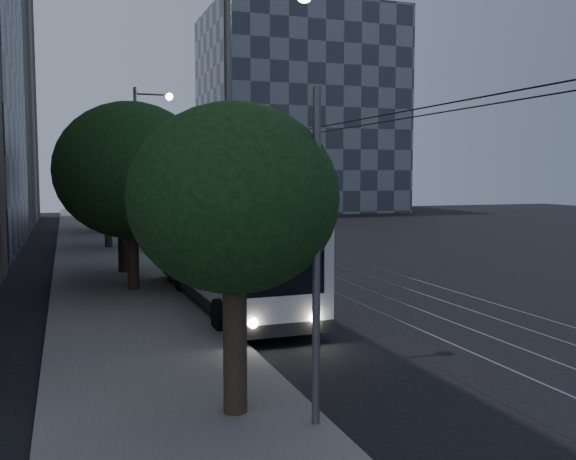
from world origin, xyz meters
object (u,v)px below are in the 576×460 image
Objects in this scene: trolleybus at (227,256)px; streetlamp_far at (143,152)px; car_white_b at (168,235)px; streetlamp_near at (244,123)px; pickup_silver at (199,242)px; car_white_c at (164,230)px; car_white_a at (158,239)px; car_white_d at (145,223)px.

streetlamp_far is (-0.79, 17.97, 4.15)m from trolleybus.
trolleybus is 18.46m from streetlamp_far.
car_white_b is 0.43× the size of streetlamp_near.
streetlamp_far reaches higher than pickup_silver.
streetlamp_near is (-0.94, -5.80, 4.11)m from trolleybus.
pickup_silver is 1.61× the size of car_white_c.
pickup_silver is at bearing -69.60° from streetlamp_far.
car_white_a is 22.59m from streetlamp_near.
car_white_b is (-0.43, 8.07, -0.31)m from pickup_silver.
streetlamp_near is at bearing -82.32° from car_white_d.
car_white_d is (-0.51, 8.53, 0.13)m from car_white_b.
car_white_b is at bearing 85.93° from trolleybus.
pickup_silver is 11.01m from car_white_c.
trolleybus is at bearing -87.49° from streetlamp_far.
trolleybus is 28.71m from car_white_d.
pickup_silver is 16.63m from car_white_d.
car_white_a is 1.01× the size of car_white_b.
streetlamp_far reaches higher than trolleybus.
car_white_c is at bearing 85.84° from trolleybus.
streetlamp_far reaches higher than car_white_c.
trolleybus is 12.19m from pickup_silver.
car_white_a is at bearing -83.01° from car_white_d.
streetlamp_far is at bearing -142.32° from car_white_b.
trolleybus is 3.05× the size of car_white_c.
car_white_c is 0.95× the size of car_white_d.
streetlamp_far reaches higher than car_white_a.
pickup_silver reaches higher than car_white_b.
pickup_silver is 1.58× the size of car_white_b.
streetlamp_near reaches higher than car_white_d.
streetlamp_near reaches higher than trolleybus.
trolleybus reaches higher than car_white_c.
streetlamp_near is at bearing -107.88° from car_white_b.
car_white_c is 5.65m from car_white_d.
trolleybus is at bearing -77.63° from car_white_c.
streetlamp_near is at bearing -90.37° from streetlamp_far.
car_white_c is at bearing 84.92° from car_white_a.
car_white_c is (1.14, 23.09, -1.03)m from trolleybus.
car_white_d is at bearing 88.05° from pickup_silver.
streetlamp_far is (-2.19, 5.88, 4.95)m from pickup_silver.
streetlamp_near is (-1.39, -34.49, 5.08)m from car_white_d.
streetlamp_far is (-0.59, 1.77, 5.14)m from car_white_a.
pickup_silver is at bearing -73.46° from car_white_c.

